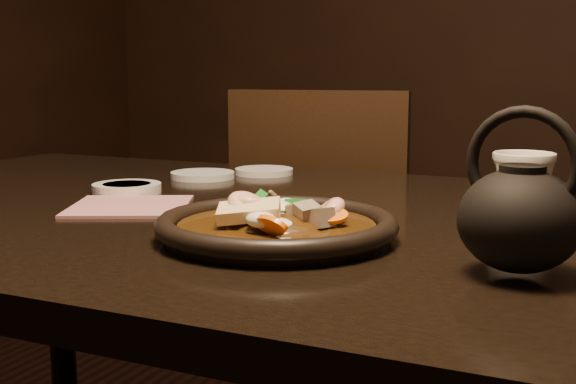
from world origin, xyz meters
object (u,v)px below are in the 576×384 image
at_px(table, 257,261).
at_px(chair, 331,262).
at_px(teapot, 521,215).
at_px(tea_cup, 523,179).
at_px(plate, 277,227).

bearing_deg(table, chair, 102.54).
xyz_separation_m(table, teapot, (0.38, -0.20, 0.14)).
distance_m(tea_cup, teapot, 0.36).
height_order(plate, teapot, teapot).
xyz_separation_m(plate, tea_cup, (0.24, 0.32, 0.03)).
bearing_deg(plate, teapot, -8.55).
bearing_deg(teapot, plate, -178.98).
bearing_deg(chair, teapot, 116.39).
bearing_deg(teapot, table, 162.23).
xyz_separation_m(chair, tea_cup, (0.49, -0.52, 0.30)).
xyz_separation_m(table, chair, (-0.15, 0.68, -0.18)).
distance_m(plate, tea_cup, 0.40).
height_order(chair, tea_cup, chair).
bearing_deg(chair, tea_cup, 128.69).
xyz_separation_m(chair, teapot, (0.54, -0.88, 0.32)).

